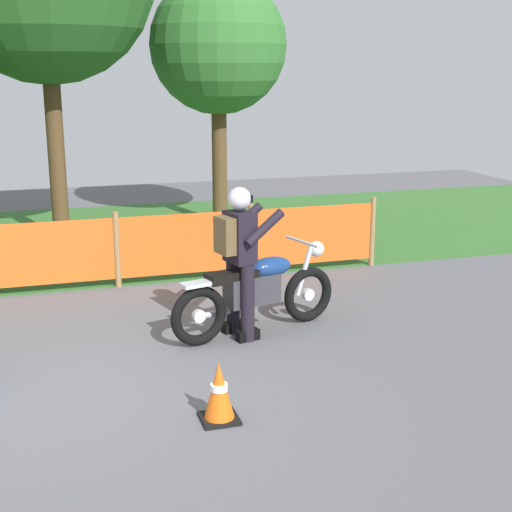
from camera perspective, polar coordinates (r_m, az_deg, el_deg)
ground at (r=7.21m, az=-15.45°, el=-10.01°), size 24.00×24.00×0.02m
grass_verge at (r=13.03m, az=-16.39°, el=1.05°), size 24.00×6.04×0.01m
barrier_fence at (r=9.97m, az=-16.28°, el=0.16°), size 9.59×0.08×1.05m
tree_rightmost at (r=13.70m, az=-2.99°, el=16.12°), size 2.50×2.50×4.57m
motorcycle_lead at (r=8.17m, az=0.08°, el=-2.80°), size 2.07×0.80×1.00m
rider_lead at (r=7.92m, az=-1.32°, el=0.15°), size 0.76×0.65×1.69m
traffic_cone at (r=6.27m, az=-2.92°, el=-10.61°), size 0.32×0.32×0.53m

